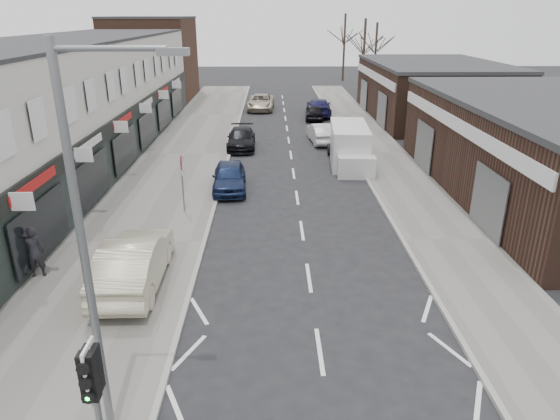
{
  "coord_description": "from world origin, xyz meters",
  "views": [
    {
      "loc": [
        -1.27,
        -9.03,
        8.42
      ],
      "look_at": [
        -1.0,
        5.75,
        2.6
      ],
      "focal_mm": 32.0,
      "sensor_mm": 36.0,
      "label": 1
    }
  ],
  "objects_px": {
    "sedan_on_pavement": "(134,261)",
    "pedestrian": "(34,252)",
    "parked_car_left_b": "(241,139)",
    "white_van": "(349,146)",
    "warning_sign": "(182,167)",
    "parked_car_right_a": "(321,133)",
    "parked_car_left_a": "(229,177)",
    "parked_car_right_c": "(319,107)",
    "traffic_light": "(93,384)",
    "parked_car_left_c": "(261,102)",
    "street_lamp": "(91,240)",
    "parked_car_right_b": "(314,112)"
  },
  "relations": [
    {
      "from": "pedestrian",
      "to": "white_van",
      "type": "bearing_deg",
      "value": -146.33
    },
    {
      "from": "warning_sign",
      "to": "parked_car_left_b",
      "type": "relative_size",
      "value": 0.6
    },
    {
      "from": "white_van",
      "to": "pedestrian",
      "type": "distance_m",
      "value": 18.66
    },
    {
      "from": "street_lamp",
      "to": "parked_car_right_b",
      "type": "distance_m",
      "value": 35.15
    },
    {
      "from": "pedestrian",
      "to": "parked_car_right_b",
      "type": "distance_m",
      "value": 29.72
    },
    {
      "from": "parked_car_left_b",
      "to": "parked_car_left_a",
      "type": "bearing_deg",
      "value": -92.04
    },
    {
      "from": "traffic_light",
      "to": "warning_sign",
      "type": "bearing_deg",
      "value": 93.1
    },
    {
      "from": "pedestrian",
      "to": "parked_car_right_c",
      "type": "height_order",
      "value": "pedestrian"
    },
    {
      "from": "sedan_on_pavement",
      "to": "parked_car_right_c",
      "type": "relative_size",
      "value": 0.98
    },
    {
      "from": "traffic_light",
      "to": "parked_car_right_b",
      "type": "xyz_separation_m",
      "value": [
        6.86,
        35.44,
        -1.78
      ]
    },
    {
      "from": "sedan_on_pavement",
      "to": "parked_car_left_c",
      "type": "xyz_separation_m",
      "value": [
        3.55,
        32.69,
        -0.24
      ]
    },
    {
      "from": "sedan_on_pavement",
      "to": "pedestrian",
      "type": "distance_m",
      "value": 3.51
    },
    {
      "from": "street_lamp",
      "to": "parked_car_right_c",
      "type": "height_order",
      "value": "street_lamp"
    },
    {
      "from": "street_lamp",
      "to": "parked_car_right_b",
      "type": "xyz_separation_m",
      "value": [
        6.98,
        34.22,
        -3.98
      ]
    },
    {
      "from": "parked_car_left_c",
      "to": "warning_sign",
      "type": "bearing_deg",
      "value": -93.67
    },
    {
      "from": "sedan_on_pavement",
      "to": "parked_car_left_b",
      "type": "bearing_deg",
      "value": -98.77
    },
    {
      "from": "parked_car_left_a",
      "to": "parked_car_right_c",
      "type": "height_order",
      "value": "parked_car_right_c"
    },
    {
      "from": "parked_car_left_b",
      "to": "white_van",
      "type": "bearing_deg",
      "value": -31.73
    },
    {
      "from": "street_lamp",
      "to": "parked_car_left_a",
      "type": "height_order",
      "value": "street_lamp"
    },
    {
      "from": "parked_car_right_a",
      "to": "parked_car_right_c",
      "type": "height_order",
      "value": "parked_car_right_c"
    },
    {
      "from": "white_van",
      "to": "parked_car_left_b",
      "type": "distance_m",
      "value": 7.75
    },
    {
      "from": "street_lamp",
      "to": "parked_car_left_b",
      "type": "relative_size",
      "value": 1.78
    },
    {
      "from": "traffic_light",
      "to": "parked_car_left_b",
      "type": "relative_size",
      "value": 0.69
    },
    {
      "from": "traffic_light",
      "to": "parked_car_left_a",
      "type": "bearing_deg",
      "value": 86.68
    },
    {
      "from": "pedestrian",
      "to": "parked_car_right_a",
      "type": "height_order",
      "value": "pedestrian"
    },
    {
      "from": "parked_car_left_a",
      "to": "parked_car_left_c",
      "type": "bearing_deg",
      "value": 83.83
    },
    {
      "from": "parked_car_right_a",
      "to": "warning_sign",
      "type": "bearing_deg",
      "value": 55.37
    },
    {
      "from": "warning_sign",
      "to": "pedestrian",
      "type": "height_order",
      "value": "warning_sign"
    },
    {
      "from": "traffic_light",
      "to": "sedan_on_pavement",
      "type": "relative_size",
      "value": 0.62
    },
    {
      "from": "pedestrian",
      "to": "parked_car_right_c",
      "type": "bearing_deg",
      "value": -126.55
    },
    {
      "from": "street_lamp",
      "to": "sedan_on_pavement",
      "type": "distance_m",
      "value": 7.36
    },
    {
      "from": "sedan_on_pavement",
      "to": "parked_car_right_a",
      "type": "xyz_separation_m",
      "value": [
        8.0,
        19.81,
        -0.27
      ]
    },
    {
      "from": "parked_car_right_c",
      "to": "parked_car_left_a",
      "type": "bearing_deg",
      "value": 75.28
    },
    {
      "from": "traffic_light",
      "to": "warning_sign",
      "type": "relative_size",
      "value": 1.15
    },
    {
      "from": "street_lamp",
      "to": "parked_car_left_a",
      "type": "relative_size",
      "value": 1.93
    },
    {
      "from": "pedestrian",
      "to": "parked_car_left_a",
      "type": "xyz_separation_m",
      "value": [
        5.8,
        9.14,
        -0.33
      ]
    },
    {
      "from": "pedestrian",
      "to": "parked_car_left_c",
      "type": "xyz_separation_m",
      "value": [
        7.0,
        32.06,
        -0.32
      ]
    },
    {
      "from": "parked_car_left_a",
      "to": "parked_car_left_b",
      "type": "height_order",
      "value": "parked_car_left_a"
    },
    {
      "from": "parked_car_left_a",
      "to": "pedestrian",
      "type": "bearing_deg",
      "value": -125.57
    },
    {
      "from": "white_van",
      "to": "parked_car_left_a",
      "type": "bearing_deg",
      "value": -141.56
    },
    {
      "from": "sedan_on_pavement",
      "to": "traffic_light",
      "type": "bearing_deg",
      "value": 99.17
    },
    {
      "from": "white_van",
      "to": "sedan_on_pavement",
      "type": "relative_size",
      "value": 1.2
    },
    {
      "from": "parked_car_right_b",
      "to": "pedestrian",
      "type": "bearing_deg",
      "value": 70.94
    },
    {
      "from": "sedan_on_pavement",
      "to": "parked_car_right_c",
      "type": "height_order",
      "value": "sedan_on_pavement"
    },
    {
      "from": "warning_sign",
      "to": "parked_car_left_b",
      "type": "xyz_separation_m",
      "value": [
        1.91,
        11.8,
        -1.55
      ]
    },
    {
      "from": "parked_car_left_a",
      "to": "parked_car_right_a",
      "type": "xyz_separation_m",
      "value": [
        5.65,
        10.04,
        -0.02
      ]
    },
    {
      "from": "white_van",
      "to": "parked_car_left_b",
      "type": "height_order",
      "value": "white_van"
    },
    {
      "from": "traffic_light",
      "to": "warning_sign",
      "type": "distance_m",
      "value": 14.04
    },
    {
      "from": "parked_car_right_a",
      "to": "pedestrian",
      "type": "bearing_deg",
      "value": 53.7
    },
    {
      "from": "sedan_on_pavement",
      "to": "white_van",
      "type": "bearing_deg",
      "value": -123.47
    }
  ]
}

